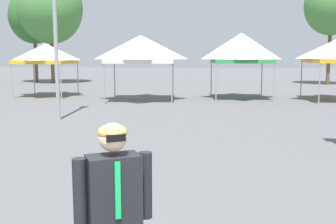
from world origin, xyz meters
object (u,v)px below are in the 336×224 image
at_px(person_foreground, 114,213).
at_px(tree_behind_tents_right, 50,8).
at_px(canopy_tent_left_of_center, 46,54).
at_px(canopy_tent_right_of_center, 241,48).
at_px(tree_behind_tents_left, 34,16).
at_px(canopy_tent_behind_left, 141,49).
at_px(tree_behind_tents_center, 332,6).

bearing_deg(person_foreground, tree_behind_tents_right, 112.39).
relative_size(canopy_tent_left_of_center, tree_behind_tents_right, 0.33).
xyz_separation_m(canopy_tent_right_of_center, person_foreground, (-2.47, -18.56, -1.63)).
xyz_separation_m(canopy_tent_left_of_center, tree_behind_tents_left, (-5.39, 10.96, 3.08)).
relative_size(canopy_tent_behind_left, tree_behind_tents_left, 0.47).
distance_m(canopy_tent_right_of_center, tree_behind_tents_left, 19.75).
bearing_deg(person_foreground, canopy_tent_left_of_center, 113.78).
bearing_deg(tree_behind_tents_right, canopy_tent_left_of_center, -70.28).
bearing_deg(tree_behind_tents_center, canopy_tent_left_of_center, -149.76).
distance_m(canopy_tent_right_of_center, person_foreground, 18.79).
xyz_separation_m(tree_behind_tents_right, tree_behind_tents_center, (21.88, 0.56, 0.01)).
bearing_deg(canopy_tent_left_of_center, canopy_tent_behind_left, -14.77).
bearing_deg(tree_behind_tents_right, canopy_tent_behind_left, -51.46).
xyz_separation_m(canopy_tent_right_of_center, tree_behind_tents_left, (-16.10, 11.11, 2.78)).
xyz_separation_m(person_foreground, tree_behind_tents_left, (-13.63, 29.66, 4.41)).
xyz_separation_m(canopy_tent_behind_left, canopy_tent_right_of_center, (5.11, 1.33, 0.07)).
bearing_deg(tree_behind_tents_center, person_foreground, -108.86).
distance_m(canopy_tent_behind_left, tree_behind_tents_center, 17.86).
bearing_deg(person_foreground, canopy_tent_right_of_center, 82.43).
relative_size(canopy_tent_right_of_center, tree_behind_tents_left, 0.45).
relative_size(person_foreground, tree_behind_tents_left, 0.23).
relative_size(tree_behind_tents_right, tree_behind_tents_center, 1.07).
distance_m(canopy_tent_left_of_center, tree_behind_tents_left, 12.60).
bearing_deg(tree_behind_tents_right, canopy_tent_right_of_center, -35.53).
bearing_deg(person_foreground, tree_behind_tents_left, 114.68).
distance_m(canopy_tent_right_of_center, tree_behind_tents_right, 17.91).
bearing_deg(tree_behind_tents_center, canopy_tent_behind_left, -136.28).
height_order(canopy_tent_behind_left, tree_behind_tents_left, tree_behind_tents_left).
bearing_deg(canopy_tent_left_of_center, tree_behind_tents_center, 30.24).
relative_size(canopy_tent_left_of_center, tree_behind_tents_left, 0.38).
distance_m(canopy_tent_left_of_center, canopy_tent_behind_left, 5.79).
bearing_deg(canopy_tent_right_of_center, canopy_tent_left_of_center, 179.24).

